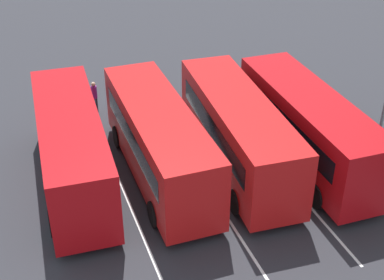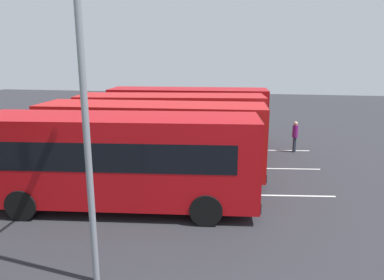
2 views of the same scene
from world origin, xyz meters
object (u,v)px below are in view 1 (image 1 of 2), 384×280
bus_far_right (72,147)px  pedestrian (94,95)px  bus_center_right (159,140)px  bus_far_left (308,126)px  bus_center_left (238,131)px

bus_far_right → pedestrian: size_ratio=5.55×
bus_far_right → pedestrian: (6.53, -1.36, -0.83)m
bus_center_right → pedestrian: 7.25m
bus_far_left → bus_far_right: (0.60, 10.60, 0.00)m
bus_far_left → bus_center_right: (0.34, 6.85, 0.00)m
bus_center_right → bus_center_left: bearing=-97.4°
bus_center_right → bus_far_left: bearing=-99.8°
bus_far_right → pedestrian: 6.72m
bus_far_left → pedestrian: size_ratio=5.58×
bus_far_left → bus_far_right: size_ratio=1.01×
bus_far_left → bus_far_right: same height
bus_center_left → pedestrian: (6.82, 5.98, -0.83)m
bus_far_left → bus_far_right: bearing=80.8°
bus_center_left → bus_far_right: 7.35m
bus_far_left → pedestrian: bearing=46.4°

